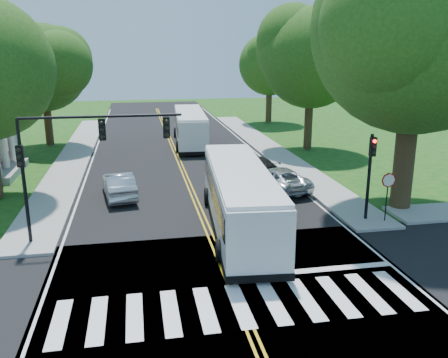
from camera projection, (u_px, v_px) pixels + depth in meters
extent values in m
plane|color=#114511|center=(237.00, 299.00, 16.90)|extent=(140.00, 140.00, 0.00)
cube|color=black|center=(184.00, 173.00, 33.95)|extent=(14.00, 96.00, 0.01)
cube|color=black|center=(237.00, 298.00, 16.89)|extent=(60.00, 12.00, 0.01)
cube|color=gold|center=(179.00, 161.00, 37.74)|extent=(0.36, 70.00, 0.01)
cube|color=silver|center=(91.00, 164.00, 36.53)|extent=(0.12, 70.00, 0.01)
cube|color=silver|center=(261.00, 157.00, 38.95)|extent=(0.12, 70.00, 0.01)
cube|color=silver|center=(240.00, 305.00, 16.42)|extent=(12.60, 3.00, 0.01)
cube|color=silver|center=(314.00, 270.00, 19.03)|extent=(6.60, 0.40, 0.01)
cube|color=gray|center=(75.00, 156.00, 39.09)|extent=(2.60, 40.00, 0.15)
cube|color=gray|center=(269.00, 148.00, 42.05)|extent=(2.60, 40.00, 0.15)
cylinder|color=#312113|center=(405.00, 153.00, 25.60)|extent=(1.10, 1.10, 6.00)
sphere|color=#37621D|center=(418.00, 27.00, 23.88)|extent=(10.80, 10.80, 10.80)
cylinder|color=#312113|center=(48.00, 121.00, 42.74)|extent=(0.70, 0.70, 4.40)
sphere|color=#37621D|center=(43.00, 68.00, 41.50)|extent=(7.60, 7.60, 7.60)
cylinder|color=#312113|center=(308.00, 120.00, 40.99)|extent=(0.70, 0.70, 5.00)
sphere|color=#37621D|center=(311.00, 58.00, 39.60)|extent=(8.40, 8.40, 8.40)
cylinder|color=#312113|center=(269.00, 103.00, 56.41)|extent=(0.70, 0.70, 4.40)
sphere|color=#37621D|center=(270.00, 64.00, 55.20)|extent=(7.20, 7.20, 7.20)
cube|color=gray|center=(7.00, 171.00, 33.57)|extent=(1.80, 6.00, 0.50)
cylinder|color=silver|center=(3.00, 145.00, 33.08)|extent=(0.50, 0.50, 4.20)
cylinder|color=silver|center=(11.00, 140.00, 35.16)|extent=(0.50, 0.50, 4.20)
cylinder|color=black|center=(25.00, 193.00, 20.94)|extent=(0.16, 0.16, 4.60)
cube|color=black|center=(20.00, 156.00, 20.35)|extent=(0.30, 0.22, 0.95)
sphere|color=black|center=(19.00, 150.00, 20.14)|extent=(0.18, 0.18, 0.18)
cylinder|color=black|center=(101.00, 116.00, 20.69)|extent=(7.00, 0.12, 0.12)
cube|color=black|center=(102.00, 130.00, 20.70)|extent=(0.30, 0.22, 0.95)
cube|color=black|center=(166.00, 128.00, 21.20)|extent=(0.30, 0.22, 0.95)
cylinder|color=black|center=(369.00, 177.00, 23.90)|extent=(0.16, 0.16, 4.40)
cube|color=black|center=(373.00, 147.00, 23.33)|extent=(0.30, 0.22, 0.95)
sphere|color=#FF0A05|center=(375.00, 141.00, 23.12)|extent=(0.18, 0.18, 0.18)
cylinder|color=black|center=(386.00, 200.00, 23.86)|extent=(0.06, 0.06, 2.20)
cylinder|color=#A50A07|center=(389.00, 180.00, 23.55)|extent=(0.76, 0.04, 0.76)
cube|color=silver|center=(239.00, 199.00, 23.00)|extent=(3.55, 12.05, 2.77)
cube|color=black|center=(240.00, 189.00, 22.87)|extent=(3.55, 11.23, 0.96)
cube|color=black|center=(226.00, 163.00, 28.65)|extent=(2.46, 0.31, 1.61)
cube|color=orange|center=(226.00, 149.00, 28.41)|extent=(1.71, 0.24, 0.32)
cube|color=black|center=(239.00, 223.00, 23.33)|extent=(3.61, 12.15, 0.30)
cube|color=silver|center=(240.00, 170.00, 22.62)|extent=(3.47, 11.69, 0.22)
cylinder|color=black|center=(253.00, 195.00, 27.18)|extent=(0.40, 0.99, 0.97)
cylinder|color=black|center=(207.00, 197.00, 26.93)|extent=(0.40, 0.99, 0.97)
cylinder|color=black|center=(281.00, 248.00, 19.94)|extent=(0.40, 0.99, 0.97)
cylinder|color=black|center=(220.00, 251.00, 19.69)|extent=(0.40, 0.99, 0.97)
cube|color=silver|center=(190.00, 128.00, 43.98)|extent=(3.22, 11.76, 2.71)
cube|color=black|center=(190.00, 122.00, 43.85)|extent=(3.24, 10.95, 0.94)
cube|color=black|center=(187.00, 116.00, 49.49)|extent=(2.41, 0.25, 1.58)
cube|color=orange|center=(187.00, 107.00, 49.26)|extent=(1.68, 0.20, 0.32)
cube|color=black|center=(190.00, 140.00, 44.29)|extent=(3.28, 11.86, 0.30)
cube|color=silver|center=(190.00, 113.00, 43.60)|extent=(3.15, 11.41, 0.22)
cylinder|color=black|center=(201.00, 132.00, 48.08)|extent=(0.37, 0.96, 0.95)
cylinder|color=black|center=(175.00, 132.00, 47.78)|extent=(0.37, 0.96, 0.95)
cylinder|color=black|center=(207.00, 146.00, 41.02)|extent=(0.37, 0.96, 0.95)
cylinder|color=black|center=(178.00, 147.00, 40.71)|extent=(0.37, 0.96, 0.95)
imported|color=#B1B3B8|center=(119.00, 185.00, 28.15)|extent=(2.26, 4.82, 1.53)
imported|color=silver|center=(277.00, 179.00, 29.70)|extent=(3.50, 5.68, 1.47)
imported|color=black|center=(255.00, 165.00, 33.54)|extent=(2.87, 4.69, 1.27)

